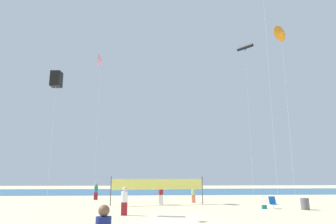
{
  "coord_description": "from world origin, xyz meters",
  "views": [
    {
      "loc": [
        -1.6,
        -18.55,
        2.45
      ],
      "look_at": [
        0.25,
        9.26,
        8.35
      ],
      "focal_mm": 32.27,
      "sensor_mm": 36.0,
      "label": 1
    }
  ],
  "objects_px": {
    "folding_beach_chair": "(273,202)",
    "beachgoer_white_shirt": "(124,200)",
    "beach_handbag": "(264,207)",
    "trash_barrel": "(305,204)",
    "beachgoer_teal_shirt": "(96,191)",
    "kite_orange_delta": "(281,33)",
    "volleyball_net": "(158,185)",
    "beachgoer_maroon_shirt": "(161,193)",
    "kite_pink_delta": "(100,61)",
    "kite_black_box": "(56,79)",
    "kite_black_tube": "(245,48)",
    "beachgoer_sage_shirt": "(193,193)"
  },
  "relations": [
    {
      "from": "kite_pink_delta",
      "to": "kite_black_box",
      "type": "xyz_separation_m",
      "value": [
        -1.64,
        -8.95,
        -5.04
      ]
    },
    {
      "from": "trash_barrel",
      "to": "kite_pink_delta",
      "type": "bearing_deg",
      "value": 153.65
    },
    {
      "from": "beachgoer_sage_shirt",
      "to": "kite_black_tube",
      "type": "distance_m",
      "value": 19.26
    },
    {
      "from": "folding_beach_chair",
      "to": "kite_pink_delta",
      "type": "distance_m",
      "value": 21.71
    },
    {
      "from": "beachgoer_sage_shirt",
      "to": "kite_black_tube",
      "type": "relative_size",
      "value": 0.08
    },
    {
      "from": "kite_orange_delta",
      "to": "volleyball_net",
      "type": "bearing_deg",
      "value": 165.58
    },
    {
      "from": "beachgoer_teal_shirt",
      "to": "kite_black_tube",
      "type": "xyz_separation_m",
      "value": [
        17.16,
        1.0,
        16.98
      ]
    },
    {
      "from": "beach_handbag",
      "to": "kite_black_box",
      "type": "bearing_deg",
      "value": -174.97
    },
    {
      "from": "kite_orange_delta",
      "to": "kite_pink_delta",
      "type": "distance_m",
      "value": 18.24
    },
    {
      "from": "beachgoer_sage_shirt",
      "to": "volleyball_net",
      "type": "height_order",
      "value": "volleyball_net"
    },
    {
      "from": "kite_orange_delta",
      "to": "kite_pink_delta",
      "type": "bearing_deg",
      "value": 158.67
    },
    {
      "from": "beachgoer_white_shirt",
      "to": "beachgoer_teal_shirt",
      "type": "relative_size",
      "value": 1.05
    },
    {
      "from": "beach_handbag",
      "to": "folding_beach_chair",
      "type": "bearing_deg",
      "value": 14.55
    },
    {
      "from": "kite_black_tube",
      "to": "trash_barrel",
      "type": "bearing_deg",
      "value": -90.77
    },
    {
      "from": "beachgoer_maroon_shirt",
      "to": "beachgoer_white_shirt",
      "type": "distance_m",
      "value": 7.7
    },
    {
      "from": "folding_beach_chair",
      "to": "beachgoer_white_shirt",
      "type": "bearing_deg",
      "value": -143.98
    },
    {
      "from": "beachgoer_white_shirt",
      "to": "beachgoer_teal_shirt",
      "type": "distance_m",
      "value": 13.5
    },
    {
      "from": "trash_barrel",
      "to": "kite_pink_delta",
      "type": "xyz_separation_m",
      "value": [
        -16.85,
        8.35,
        14.07
      ]
    },
    {
      "from": "folding_beach_chair",
      "to": "kite_black_tube",
      "type": "xyz_separation_m",
      "value": [
        2.16,
        10.57,
        17.41
      ]
    },
    {
      "from": "trash_barrel",
      "to": "beach_handbag",
      "type": "bearing_deg",
      "value": 164.39
    },
    {
      "from": "beachgoer_sage_shirt",
      "to": "beachgoer_white_shirt",
      "type": "bearing_deg",
      "value": -158.43
    },
    {
      "from": "beachgoer_sage_shirt",
      "to": "kite_orange_delta",
      "type": "bearing_deg",
      "value": -69.11
    },
    {
      "from": "beachgoer_maroon_shirt",
      "to": "kite_pink_delta",
      "type": "distance_m",
      "value": 15.35
    },
    {
      "from": "beachgoer_teal_shirt",
      "to": "kite_black_tube",
      "type": "height_order",
      "value": "kite_black_tube"
    },
    {
      "from": "beachgoer_white_shirt",
      "to": "trash_barrel",
      "type": "distance_m",
      "value": 13.32
    },
    {
      "from": "beachgoer_maroon_shirt",
      "to": "beachgoer_sage_shirt",
      "type": "bearing_deg",
      "value": 164.06
    },
    {
      "from": "volleyball_net",
      "to": "beach_handbag",
      "type": "xyz_separation_m",
      "value": [
        7.91,
        -3.72,
        -1.49
      ]
    },
    {
      "from": "beachgoer_teal_shirt",
      "to": "trash_barrel",
      "type": "xyz_separation_m",
      "value": [
        17.01,
        -10.56,
        -0.48
      ]
    },
    {
      "from": "kite_pink_delta",
      "to": "kite_black_box",
      "type": "relative_size",
      "value": 1.52
    },
    {
      "from": "folding_beach_chair",
      "to": "kite_black_tube",
      "type": "height_order",
      "value": "kite_black_tube"
    },
    {
      "from": "beachgoer_maroon_shirt",
      "to": "volleyball_net",
      "type": "xyz_separation_m",
      "value": [
        -0.25,
        -0.38,
        0.67
      ]
    },
    {
      "from": "beachgoer_white_shirt",
      "to": "kite_pink_delta",
      "type": "xyz_separation_m",
      "value": [
        -3.76,
        10.71,
        13.55
      ]
    },
    {
      "from": "beachgoer_white_shirt",
      "to": "kite_black_box",
      "type": "bearing_deg",
      "value": 66.29
    },
    {
      "from": "beachgoer_teal_shirt",
      "to": "kite_black_tube",
      "type": "distance_m",
      "value": 24.16
    },
    {
      "from": "beachgoer_sage_shirt",
      "to": "kite_black_box",
      "type": "xyz_separation_m",
      "value": [
        -11.18,
        -7.23,
        8.63
      ]
    },
    {
      "from": "beachgoer_white_shirt",
      "to": "kite_black_tube",
      "type": "bearing_deg",
      "value": -49.29
    },
    {
      "from": "beachgoer_white_shirt",
      "to": "kite_black_tube",
      "type": "xyz_separation_m",
      "value": [
        13.25,
        13.91,
        16.93
      ]
    },
    {
      "from": "beachgoer_sage_shirt",
      "to": "volleyball_net",
      "type": "xyz_separation_m",
      "value": [
        -3.39,
        -2.13,
        0.82
      ]
    },
    {
      "from": "kite_pink_delta",
      "to": "beachgoer_sage_shirt",
      "type": "bearing_deg",
      "value": -10.22
    },
    {
      "from": "volleyball_net",
      "to": "kite_black_box",
      "type": "xyz_separation_m",
      "value": [
        -7.79,
        -5.1,
        7.81
      ]
    },
    {
      "from": "beachgoer_maroon_shirt",
      "to": "kite_black_box",
      "type": "relative_size",
      "value": 0.18
    },
    {
      "from": "folding_beach_chair",
      "to": "kite_orange_delta",
      "type": "relative_size",
      "value": 0.06
    },
    {
      "from": "folding_beach_chair",
      "to": "kite_black_box",
      "type": "relative_size",
      "value": 0.09
    },
    {
      "from": "kite_black_tube",
      "to": "beachgoer_teal_shirt",
      "type": "bearing_deg",
      "value": -176.67
    },
    {
      "from": "kite_black_box",
      "to": "beachgoer_white_shirt",
      "type": "bearing_deg",
      "value": -18.02
    },
    {
      "from": "trash_barrel",
      "to": "kite_black_tube",
      "type": "relative_size",
      "value": 0.05
    },
    {
      "from": "beachgoer_sage_shirt",
      "to": "kite_orange_delta",
      "type": "distance_m",
      "value": 16.71
    },
    {
      "from": "trash_barrel",
      "to": "kite_pink_delta",
      "type": "relative_size",
      "value": 0.05
    },
    {
      "from": "beachgoer_maroon_shirt",
      "to": "beachgoer_teal_shirt",
      "type": "relative_size",
      "value": 1.08
    },
    {
      "from": "beachgoer_white_shirt",
      "to": "kite_orange_delta",
      "type": "bearing_deg",
      "value": -78.57
    }
  ]
}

